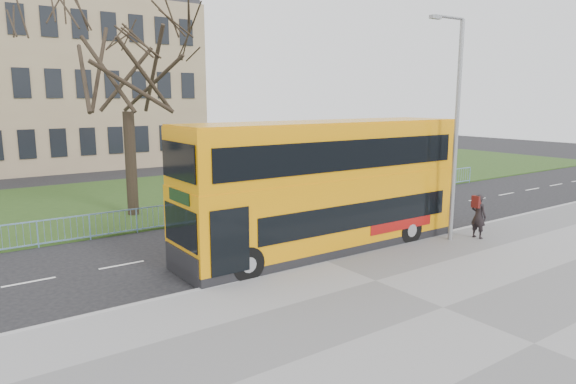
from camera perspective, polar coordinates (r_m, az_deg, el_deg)
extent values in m
plane|color=black|center=(19.83, 1.19, -6.80)|extent=(120.00, 120.00, 0.00)
cube|color=slate|center=(15.25, 16.85, -12.38)|extent=(80.00, 10.50, 0.12)
cube|color=gray|center=(18.64, 4.05, -7.72)|extent=(80.00, 0.20, 0.14)
cube|color=#223B15|center=(32.13, -14.20, -0.41)|extent=(80.00, 15.40, 0.08)
cube|color=#8B7458|center=(50.62, -28.75, 10.37)|extent=(30.00, 15.00, 14.00)
cube|color=orange|center=(19.85, 4.05, -2.31)|extent=(11.82, 2.91, 2.19)
cube|color=orange|center=(19.61, 4.10, 1.35)|extent=(11.82, 2.91, 0.38)
cube|color=orange|center=(19.46, 4.14, 4.76)|extent=(11.76, 2.86, 1.97)
cube|color=black|center=(19.22, 8.27, -2.55)|extent=(9.10, 0.12, 0.95)
cube|color=black|center=(18.41, 6.88, 4.09)|extent=(10.85, 0.14, 1.07)
cylinder|color=black|center=(16.76, -4.59, -7.96)|extent=(1.17, 0.32, 1.17)
cylinder|color=black|center=(21.48, 13.32, -4.12)|extent=(1.17, 0.32, 1.17)
imported|color=black|center=(22.68, 20.40, -2.53)|extent=(0.45, 0.68, 1.86)
cylinder|color=gray|center=(21.57, 18.18, 6.21)|extent=(0.17, 0.17, 8.72)
cylinder|color=gray|center=(21.16, 17.50, 18.03)|extent=(1.53, 0.17, 0.11)
cube|color=gray|center=(20.58, 16.07, 18.18)|extent=(0.50, 0.22, 0.13)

